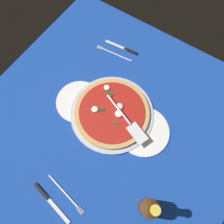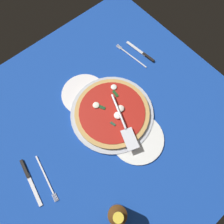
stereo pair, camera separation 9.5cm
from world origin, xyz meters
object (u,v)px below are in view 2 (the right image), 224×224
Objects in this scene: dinner_plate_left at (85,94)px; beer_bottle at (117,214)px; place_setting_near at (37,178)px; place_setting_far at (137,55)px; pizza at (112,112)px; pizza_server at (124,123)px; dinner_plate_right at (137,138)px.

dinner_plate_left is 0.93× the size of beer_bottle.
dinner_plate_left is at bearing 124.62° from place_setting_near.
place_setting_far is at bearing 130.67° from beer_bottle.
place_setting_far is at bearing 113.67° from place_setting_near.
beer_bottle is at bearing -38.25° from pizza.
beer_bottle reaches higher than dinner_plate_left.
pizza is 1.47× the size of place_setting_near.
place_setting_far is 0.93× the size of beer_bottle.
pizza_server is 1.21× the size of place_setting_far.
pizza reaches higher than dinner_plate_right.
dinner_plate_right is at bearing 6.81° from dinner_plate_left.
dinner_plate_right is at bearing 2.50° from pizza.
beer_bottle reaches higher than dinner_plate_right.
dinner_plate_left is 1.00× the size of place_setting_far.
place_setting_near reaches higher than dinner_plate_left.
pizza is at bearing 102.18° from place_setting_near.
dinner_plate_left is 0.83× the size of pizza_server.
pizza_server is (-8.09, -1.00, 4.06)cm from dinner_plate_right.
pizza_server is 34.96cm from beer_bottle.
beer_bottle is (47.85, -22.11, 8.38)cm from dinner_plate_left.
beer_bottle is (47.84, -55.68, 8.52)cm from place_setting_far.
place_setting_near is 1.07× the size of place_setting_far.
dinner_plate_right is 9.11cm from pizza_server.
dinner_plate_right is 44.24cm from place_setting_near.
dinner_plate_left is 24.22cm from pizza_server.
pizza_server reaches higher than dinner_plate_left.
pizza is at bearing -161.51° from pizza_server.
dinner_plate_right is 43.55cm from place_setting_far.
beer_bottle reaches higher than pizza_server.
pizza_server reaches higher than place_setting_near.
place_setting_far reaches higher than dinner_plate_right.
place_setting_far is at bearing 136.89° from dinner_plate_right.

